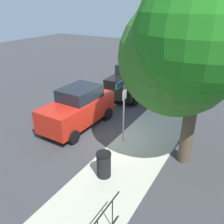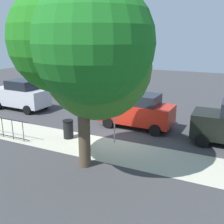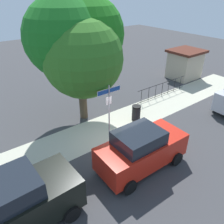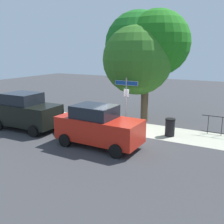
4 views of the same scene
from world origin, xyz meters
name	(u,v)px [view 2 (image 2 of 4)]	position (x,y,z in m)	size (l,w,h in m)	color
ground_plane	(117,140)	(0.00, 0.00, 0.00)	(60.00, 60.00, 0.00)	#38383A
sidewalk_strip	(71,142)	(2.00, 1.30, 0.00)	(24.00, 2.60, 0.00)	#AEAD98
street_sign	(115,100)	(-0.05, 0.40, 2.18)	(1.39, 0.07, 3.13)	#9EA0A5
shade_tree	(86,51)	(-0.14, 3.06, 4.66)	(5.54, 5.39, 7.12)	#4E402D
car_red	(137,111)	(-0.25, -2.29, 1.01)	(4.21, 2.05, 2.02)	red
car_silver	(21,95)	(8.81, -2.43, 1.07)	(4.29, 2.12, 2.16)	silver
trash_bin	(68,129)	(2.39, 0.90, 0.49)	(0.55, 0.55, 0.98)	black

